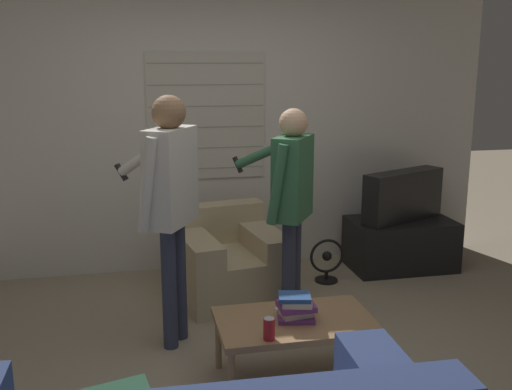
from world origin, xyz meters
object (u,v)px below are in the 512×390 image
person_left_standing (170,190)px  floor_fan (327,261)px  coffee_table (295,325)px  spare_remote (281,313)px  armchair_beige (228,261)px  soda_can (269,329)px  book_stack (296,307)px  tv (403,196)px  person_right_standing (291,191)px

person_left_standing → floor_fan: bearing=-27.4°
person_left_standing → coffee_table: bearing=-104.2°
coffee_table → spare_remote: spare_remote is taller
armchair_beige → soda_can: armchair_beige is taller
person_left_standing → book_stack: person_left_standing is taller
coffee_table → tv: size_ratio=1.07×
person_right_standing → book_stack: 1.02m
soda_can → person_right_standing: bearing=69.0°
armchair_beige → tv: (1.69, 0.32, 0.40)m
armchair_beige → coffee_table: armchair_beige is taller
coffee_table → person_right_standing: size_ratio=0.59×
coffee_table → floor_fan: coffee_table is taller
book_stack → soda_can: size_ratio=1.96×
armchair_beige → person_left_standing: person_left_standing is taller
book_stack → coffee_table: bearing=92.8°
person_right_standing → floor_fan: bearing=-4.3°
coffee_table → spare_remote: bearing=132.8°
person_left_standing → armchair_beige: bearing=-2.7°
person_left_standing → spare_remote: bearing=-103.9°
soda_can → spare_remote: bearing=64.1°
coffee_table → spare_remote: 0.11m
soda_can → spare_remote: 0.33m
person_right_standing → soda_can: bearing=-168.3°
armchair_beige → floor_fan: (0.90, 0.11, -0.11)m
soda_can → floor_fan: (0.94, 1.77, -0.28)m
tv → spare_remote: 2.33m
person_left_standing → person_right_standing: 0.90m
coffee_table → spare_remote: size_ratio=7.12×
armchair_beige → floor_fan: armchair_beige is taller
tv → book_stack: size_ratio=3.54×
spare_remote → coffee_table: bearing=-49.8°
coffee_table → person_right_standing: (0.20, 0.85, 0.63)m
person_left_standing → soda_can: bearing=-122.2°
person_right_standing → book_stack: size_ratio=6.40×
coffee_table → tv: (1.52, 1.76, 0.33)m
tv → person_left_standing: size_ratio=0.52×
person_left_standing → soda_can: size_ratio=13.49×
spare_remote → book_stack: bearing=-54.2°
armchair_beige → tv: bearing=-178.6°
armchair_beige → spare_remote: (0.10, -1.37, 0.12)m
tv → book_stack: 2.34m
armchair_beige → coffee_table: size_ratio=1.03×
person_left_standing → floor_fan: 1.89m
tv → spare_remote: bearing=22.6°
tv → book_stack: bearing=25.3°
armchair_beige → person_right_standing: size_ratio=0.61×
soda_can → spare_remote: size_ratio=0.96×
person_left_standing → floor_fan: person_left_standing is taller
spare_remote → floor_fan: 1.69m
person_left_standing → person_right_standing: size_ratio=1.07×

